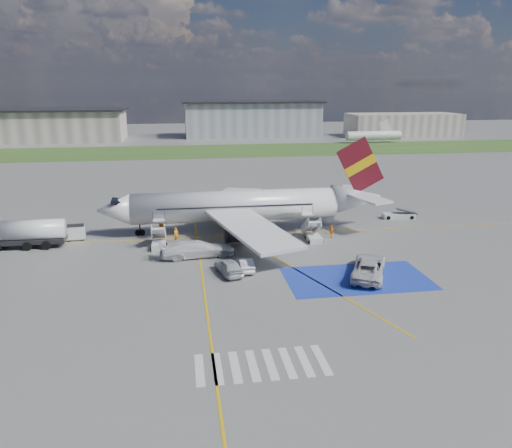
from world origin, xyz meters
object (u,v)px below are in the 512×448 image
(gpu_cart, at_px, (76,233))
(belt_loader, at_px, (399,216))
(fuel_tanker, at_px, (23,236))
(car_silver_a, at_px, (229,267))
(airliner, at_px, (246,205))
(van_white_a, at_px, (369,264))
(van_white_b, at_px, (197,246))
(car_silver_b, at_px, (245,264))

(gpu_cart, height_order, belt_loader, gpu_cart)
(fuel_tanker, xyz_separation_m, car_silver_a, (22.76, -11.97, -0.59))
(gpu_cart, height_order, car_silver_a, gpu_cart)
(airliner, height_order, van_white_a, airliner)
(van_white_b, bearing_deg, car_silver_a, -159.55)
(fuel_tanker, relative_size, car_silver_b, 2.39)
(car_silver_a, relative_size, van_white_b, 0.76)
(gpu_cart, relative_size, van_white_a, 0.37)
(van_white_a, bearing_deg, car_silver_a, 15.03)
(gpu_cart, xyz_separation_m, car_silver_a, (17.35, -14.24, -0.05))
(belt_loader, distance_m, van_white_a, 23.69)
(fuel_tanker, bearing_deg, van_white_a, -22.29)
(airliner, relative_size, van_white_a, 5.77)
(airliner, xyz_separation_m, van_white_b, (-6.70, -9.18, -2.20))
(airliner, relative_size, fuel_tanker, 3.82)
(car_silver_b, xyz_separation_m, van_white_a, (11.98, -3.30, 0.53))
(car_silver_a, height_order, van_white_a, van_white_a)
(airliner, bearing_deg, fuel_tanker, -173.78)
(fuel_tanker, bearing_deg, airliner, 5.49)
(fuel_tanker, xyz_separation_m, belt_loader, (48.84, 5.79, -1.02))
(car_silver_a, bearing_deg, van_white_b, -77.48)
(car_silver_b, distance_m, van_white_a, 12.43)
(belt_loader, height_order, car_silver_b, belt_loader)
(fuel_tanker, relative_size, car_silver_a, 2.08)
(car_silver_a, xyz_separation_m, van_white_b, (-2.89, 5.69, 0.41))
(fuel_tanker, height_order, gpu_cart, fuel_tanker)
(airliner, xyz_separation_m, car_silver_a, (-3.81, -14.87, -2.61))
(belt_loader, relative_size, car_silver_b, 1.22)
(fuel_tanker, distance_m, van_white_b, 20.84)
(belt_loader, xyz_separation_m, van_white_a, (-12.31, -20.23, 0.84))
(gpu_cart, distance_m, car_silver_a, 22.45)
(airliner, relative_size, gpu_cart, 15.45)
(gpu_cart, xyz_separation_m, belt_loader, (43.43, 3.52, -0.48))
(fuel_tanker, xyz_separation_m, gpu_cart, (5.41, 2.27, -0.54))
(car_silver_a, bearing_deg, van_white_a, 155.47)
(fuel_tanker, distance_m, van_white_a, 39.28)
(car_silver_b, relative_size, van_white_a, 0.63)
(belt_loader, relative_size, van_white_b, 0.80)
(van_white_b, bearing_deg, car_silver_b, -142.50)
(car_silver_b, bearing_deg, van_white_a, 163.07)
(car_silver_b, bearing_deg, van_white_b, -47.55)
(gpu_cart, xyz_separation_m, car_silver_b, (19.14, -13.41, -0.18))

